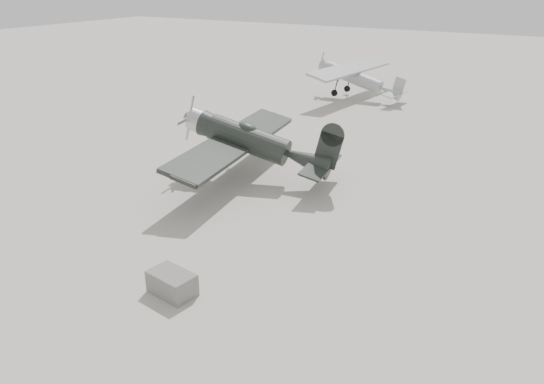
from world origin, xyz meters
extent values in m
plane|color=#A0998E|center=(0.00, 0.00, 0.00)|extent=(160.00, 160.00, 0.00)
cylinder|color=black|center=(-4.90, 7.40, 1.87)|extent=(3.97, 1.77, 1.22)
cone|color=black|center=(-2.05, 7.82, 1.91)|extent=(2.41, 1.45, 1.13)
cylinder|color=#ABADB0|center=(-7.53, 7.02, 1.87)|extent=(0.93, 1.18, 1.08)
cone|color=#ABADB0|center=(-8.05, 6.94, 1.87)|extent=(0.37, 0.53, 0.49)
cube|color=#ABADB0|center=(-7.98, 6.95, 1.87)|extent=(0.07, 0.16, 2.27)
ellipsoid|color=black|center=(-5.07, 7.38, 2.41)|extent=(1.04, 0.73, 0.40)
cube|color=black|center=(-5.50, 7.31, 1.56)|extent=(3.34, 10.62, 0.19)
cube|color=black|center=(-1.36, 7.92, 1.95)|extent=(1.48, 3.76, 0.09)
cube|color=black|center=(-1.23, 7.94, 2.70)|extent=(1.05, 0.24, 1.57)
cylinder|color=black|center=(-5.67, 6.10, 0.37)|extent=(0.61, 0.22, 0.59)
cylinder|color=black|center=(-6.02, 8.43, 0.37)|extent=(0.61, 0.22, 0.59)
cylinder|color=#333333|center=(-5.67, 6.10, 0.95)|extent=(0.11, 0.11, 1.22)
cylinder|color=#333333|center=(-6.02, 8.43, 0.95)|extent=(0.11, 0.11, 1.22)
cylinder|color=black|center=(-1.14, 7.96, 1.54)|extent=(0.20, 0.10, 0.19)
cylinder|color=#989B9D|center=(-7.26, 26.03, 1.63)|extent=(4.81, 1.54, 1.00)
cone|color=#989B9D|center=(-4.10, 25.66, 1.63)|extent=(1.73, 1.09, 0.91)
cone|color=#989B9D|center=(-9.88, 26.33, 1.63)|extent=(0.65, 1.00, 0.95)
cube|color=#989B9D|center=(-10.24, 26.37, 1.63)|extent=(0.06, 0.13, 2.00)
cube|color=#989B9D|center=(-7.62, 26.07, 2.20)|extent=(2.87, 10.13, 0.16)
cube|color=#989B9D|center=(-3.65, 25.61, 1.68)|extent=(1.17, 3.16, 0.07)
cube|color=#989B9D|center=(-3.56, 25.60, 2.27)|extent=(0.82, 0.17, 1.18)
cylinder|color=black|center=(-8.10, 25.12, 0.25)|extent=(0.52, 0.19, 0.51)
cylinder|color=black|center=(-7.87, 27.10, 0.25)|extent=(0.52, 0.19, 0.51)
cylinder|color=#333333|center=(-8.10, 25.12, 0.77)|extent=(0.09, 0.09, 1.09)
cylinder|color=#333333|center=(-7.87, 27.10, 0.77)|extent=(0.09, 0.09, 1.09)
cylinder|color=black|center=(-3.47, 25.59, 1.36)|extent=(0.17, 0.08, 0.16)
cube|color=#63615C|center=(-1.68, -2.00, 0.35)|extent=(1.55, 1.11, 0.71)
camera|label=1|loc=(7.79, -12.33, 9.02)|focal=35.00mm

